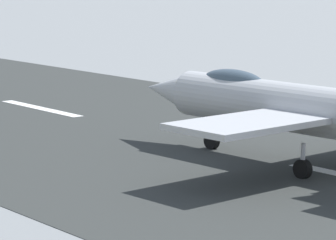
{
  "coord_description": "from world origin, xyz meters",
  "views": [
    {
      "loc": [
        -22.63,
        28.51,
        8.18
      ],
      "look_at": [
        6.45,
        5.34,
        2.2
      ],
      "focal_mm": 102.84,
      "sensor_mm": 36.0,
      "label": 1
    }
  ],
  "objects": [
    {
      "name": "fighter_jet",
      "position": [
        4.68,
        0.17,
        2.48
      ],
      "size": [
        17.37,
        13.69,
        5.68
      ],
      "color": "#AFB2B6",
      "rests_on": "ground"
    }
  ]
}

